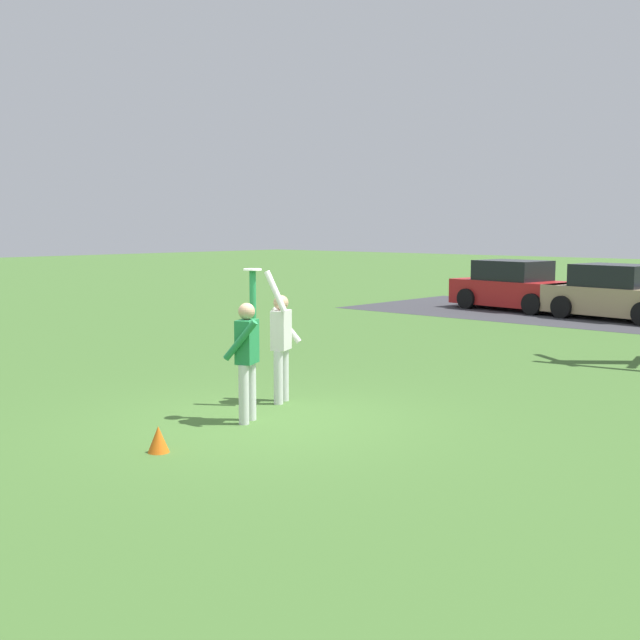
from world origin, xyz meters
The scene contains 7 objects.
ground_plane centered at (0.00, 0.00, 0.00)m, with size 120.00×120.00×0.00m, color #426B2D.
person_catcher centered at (-0.19, -0.18, 0.98)m, with size 0.50×0.59×2.08m.
person_defender centered at (-0.75, 1.04, 0.98)m, with size 0.59×0.65×2.04m.
frisbee_disc centered at (-0.29, 0.03, 2.09)m, with size 0.25×0.25×0.02m, color white.
parked_car_red centered at (-5.12, 16.12, 0.73)m, with size 4.30×2.45×1.59m.
parked_car_tan centered at (-1.54, 15.59, 0.73)m, with size 4.30×2.45×1.59m.
field_cone_orange centered at (0.15, -1.94, 0.16)m, with size 0.26×0.26×0.32m, color orange.
Camera 1 is at (8.03, -7.78, 2.69)m, focal length 46.41 mm.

